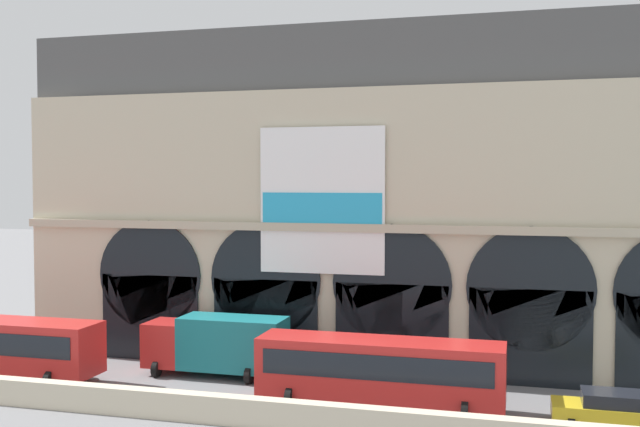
{
  "coord_description": "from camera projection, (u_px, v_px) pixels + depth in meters",
  "views": [
    {
      "loc": [
        6.3,
        -32.74,
        10.22
      ],
      "look_at": [
        -3.85,
        5.0,
        8.46
      ],
      "focal_mm": 41.5,
      "sensor_mm": 36.0,
      "label": 1
    }
  ],
  "objects": [
    {
      "name": "quay_parapet_wall",
      "position": [
        353.0,
        421.0,
        29.59
      ],
      "size": [
        90.0,
        0.7,
        1.19
      ],
      "primitive_type": "cube",
      "color": "beige",
      "rests_on": "ground"
    },
    {
      "name": "ground_plane",
      "position": [
        373.0,
        404.0,
        33.68
      ],
      "size": [
        200.0,
        200.0,
        0.0
      ],
      "primitive_type": "plane",
      "color": "slate"
    },
    {
      "name": "car_mideast",
      "position": [
        609.0,
        410.0,
        30.33
      ],
      "size": [
        4.4,
        2.22,
        1.55
      ],
      "color": "gold",
      "rests_on": "ground"
    },
    {
      "name": "station_building",
      "position": [
        399.0,
        203.0,
        40.1
      ],
      "size": [
        42.88,
        4.59,
        18.63
      ],
      "color": "beige",
      "rests_on": "ground"
    },
    {
      "name": "box_truck_midwest",
      "position": [
        217.0,
        343.0,
        38.57
      ],
      "size": [
        7.5,
        2.91,
        3.12
      ],
      "color": "red",
      "rests_on": "ground"
    },
    {
      "name": "bus_center",
      "position": [
        379.0,
        369.0,
        33.01
      ],
      "size": [
        11.0,
        3.25,
        3.1
      ],
      "color": "red",
      "rests_on": "ground"
    }
  ]
}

